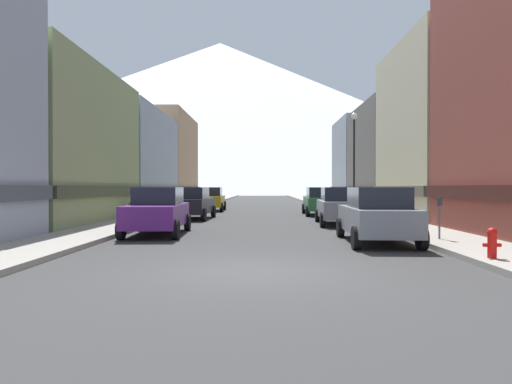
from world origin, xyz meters
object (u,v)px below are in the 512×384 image
at_px(pedestrian_1, 173,200).
at_px(potted_plant_1, 133,209).
at_px(parking_meter_near, 439,212).
at_px(fire_hydrant_near, 492,242).
at_px(potted_plant_0, 393,207).
at_px(streetlamp_right, 354,149).
at_px(car_right_2, 320,201).
at_px(car_left_0, 158,211).
at_px(car_right_0, 377,215).
at_px(car_right_1, 339,206).
at_px(car_left_2, 211,199).
at_px(pedestrian_0, 370,203).
at_px(car_left_1, 192,203).

bearing_deg(pedestrian_1, potted_plant_1, -96.13).
distance_m(parking_meter_near, pedestrian_1, 21.05).
xyz_separation_m(fire_hydrant_near, potted_plant_0, (1.55, 13.37, 0.21)).
bearing_deg(streetlamp_right, car_right_2, 117.06).
relative_size(car_right_2, pedestrian_1, 2.86).
height_order(parking_meter_near, potted_plant_0, parking_meter_near).
relative_size(car_left_0, car_right_0, 1.00).
relative_size(potted_plant_1, streetlamp_right, 0.15).
xyz_separation_m(car_right_0, car_right_1, (-0.00, 7.07, 0.00)).
height_order(car_left_2, pedestrian_1, car_left_2).
height_order(fire_hydrant_near, pedestrian_0, pedestrian_0).
xyz_separation_m(car_left_0, parking_meter_near, (9.55, -2.56, 0.11)).
bearing_deg(streetlamp_right, car_right_1, -110.02).
xyz_separation_m(car_right_1, parking_meter_near, (1.95, -7.16, 0.11)).
bearing_deg(fire_hydrant_near, car_left_0, 145.25).
xyz_separation_m(car_right_2, parking_meter_near, (1.95, -14.46, 0.11)).
relative_size(car_left_1, car_left_2, 1.01).
bearing_deg(fire_hydrant_near, pedestrian_0, 87.01).
distance_m(car_left_2, pedestrian_1, 3.29).
xyz_separation_m(parking_meter_near, pedestrian_0, (0.50, 11.45, -0.15)).
height_order(car_left_2, potted_plant_0, car_left_2).
relative_size(car_right_1, potted_plant_1, 5.11).
bearing_deg(car_left_2, pedestrian_0, -38.69).
relative_size(car_left_1, pedestrian_1, 2.89).
bearing_deg(fire_hydrant_near, potted_plant_0, 83.39).
bearing_deg(car_left_2, potted_plant_0, -42.77).
xyz_separation_m(car_left_0, fire_hydrant_near, (9.25, -6.42, -0.37)).
height_order(parking_meter_near, pedestrian_0, pedestrian_0).
bearing_deg(fire_hydrant_near, car_right_1, 98.53).
xyz_separation_m(car_left_1, potted_plant_0, (10.80, -1.26, -0.16)).
relative_size(car_right_0, potted_plant_1, 5.09).
relative_size(car_left_1, car_right_2, 1.01).
distance_m(car_right_2, parking_meter_near, 14.59).
distance_m(car_left_1, streetlamp_right, 9.68).
bearing_deg(fire_hydrant_near, car_left_2, 111.60).
bearing_deg(car_left_1, car_right_2, 25.93).
height_order(car_right_0, fire_hydrant_near, car_right_0).
height_order(car_left_1, car_right_0, same).
xyz_separation_m(car_left_0, pedestrian_1, (-2.45, 14.74, -0.04)).
distance_m(car_right_2, potted_plant_1, 11.57).
bearing_deg(car_left_1, parking_meter_near, -48.42).
distance_m(potted_plant_0, pedestrian_1, 15.37).
bearing_deg(car_left_1, potted_plant_0, -6.65).
bearing_deg(car_right_0, potted_plant_1, 136.57).
xyz_separation_m(pedestrian_0, pedestrian_1, (-12.50, 5.85, -0.00)).
bearing_deg(car_right_2, pedestrian_1, 164.24).
bearing_deg(streetlamp_right, parking_meter_near, -88.00).
distance_m(potted_plant_1, pedestrian_1, 7.03).
bearing_deg(pedestrian_1, car_left_2, 41.88).
distance_m(potted_plant_0, streetlamp_right, 4.12).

